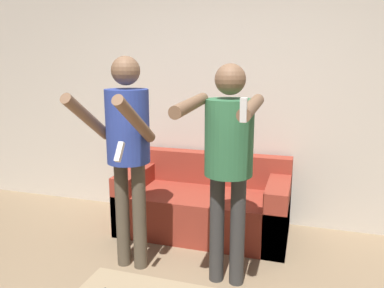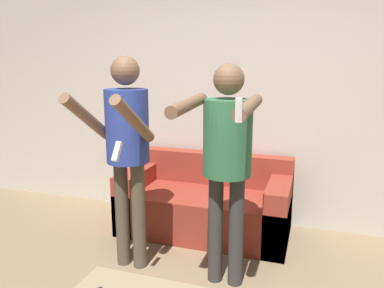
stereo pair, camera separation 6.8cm
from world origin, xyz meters
The scene contains 4 objects.
wall_back centered at (0.00, 2.12, 1.35)m, with size 6.40×0.06×2.70m.
couch centered at (-0.15, 1.70, 0.27)m, with size 1.61×0.78×0.73m.
person_standing_left centered at (-0.55, 0.86, 1.06)m, with size 0.45×0.70×1.69m.
person_standing_right centered at (0.24, 0.86, 1.04)m, with size 0.47×0.78×1.63m.
Camera 2 is at (0.82, -1.64, 1.63)m, focal length 35.00 mm.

